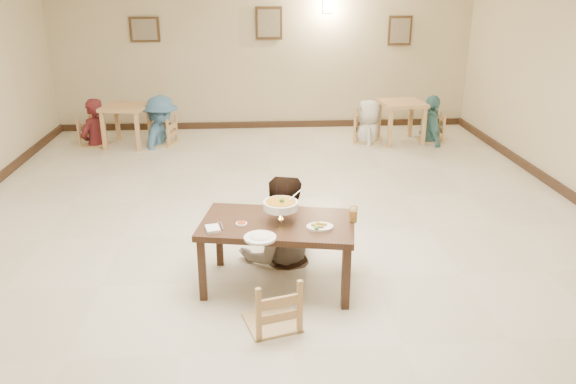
{
  "coord_description": "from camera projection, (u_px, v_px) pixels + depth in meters",
  "views": [
    {
      "loc": [
        -0.3,
        -5.95,
        2.77
      ],
      "look_at": [
        0.06,
        -0.76,
        0.8
      ],
      "focal_mm": 35.0,
      "sensor_mm": 36.0,
      "label": 1
    }
  ],
  "objects": [
    {
      "name": "floor",
      "position": [
        278.0,
        233.0,
        6.55
      ],
      "size": [
        10.0,
        10.0,
        0.0
      ],
      "primitive_type": "plane",
      "color": "beige",
      "rests_on": "ground"
    },
    {
      "name": "wall_back",
      "position": [
        264.0,
        50.0,
        10.68
      ],
      "size": [
        10.0,
        0.0,
        10.0
      ],
      "primitive_type": "plane",
      "rotation": [
        1.57,
        0.0,
        0.0
      ],
      "color": "beige",
      "rests_on": "floor"
    },
    {
      "name": "baseboard_back",
      "position": [
        265.0,
        125.0,
        11.16
      ],
      "size": [
        8.0,
        0.06,
        0.12
      ],
      "primitive_type": "cube",
      "color": "#322014",
      "rests_on": "floor"
    },
    {
      "name": "picture_a",
      "position": [
        145.0,
        29.0,
        10.35
      ],
      "size": [
        0.55,
        0.04,
        0.45
      ],
      "color": "#3D2A17",
      "rests_on": "wall_back"
    },
    {
      "name": "picture_b",
      "position": [
        269.0,
        23.0,
        10.47
      ],
      "size": [
        0.5,
        0.04,
        0.6
      ],
      "color": "#3D2A17",
      "rests_on": "wall_back"
    },
    {
      "name": "picture_c",
      "position": [
        400.0,
        31.0,
        10.68
      ],
      "size": [
        0.45,
        0.04,
        0.55
      ],
      "color": "#3D2A17",
      "rests_on": "wall_back"
    },
    {
      "name": "wall_sconce",
      "position": [
        328.0,
        6.0,
        10.44
      ],
      "size": [
        0.16,
        0.05,
        0.22
      ],
      "primitive_type": "cube",
      "color": "#FFD88C",
      "rests_on": "wall_back"
    },
    {
      "name": "main_table",
      "position": [
        278.0,
        230.0,
        5.23
      ],
      "size": [
        1.54,
        1.04,
        0.66
      ],
      "rotation": [
        0.0,
        0.0,
        -0.18
      ],
      "color": "#3D2518",
      "rests_on": "floor"
    },
    {
      "name": "chair_far",
      "position": [
        283.0,
        215.0,
        5.89
      ],
      "size": [
        0.42,
        0.42,
        0.91
      ],
      "rotation": [
        0.0,
        0.0,
        -0.19
      ],
      "color": "tan",
      "rests_on": "floor"
    },
    {
      "name": "chair_near",
      "position": [
        272.0,
        277.0,
        4.66
      ],
      "size": [
        0.43,
        0.43,
        0.92
      ],
      "rotation": [
        0.0,
        0.0,
        3.42
      ],
      "color": "tan",
      "rests_on": "floor"
    },
    {
      "name": "main_diner",
      "position": [
        280.0,
        176.0,
        5.66
      ],
      "size": [
        0.95,
        0.78,
        1.82
      ],
      "primitive_type": "imported",
      "rotation": [
        0.0,
        0.0,
        3.25
      ],
      "color": "gray",
      "rests_on": "floor"
    },
    {
      "name": "curry_warmer",
      "position": [
        281.0,
        205.0,
        5.13
      ],
      "size": [
        0.36,
        0.32,
        0.29
      ],
      "color": "silver",
      "rests_on": "main_table"
    },
    {
      "name": "rice_plate_far",
      "position": [
        279.0,
        209.0,
        5.46
      ],
      "size": [
        0.27,
        0.27,
        0.06
      ],
      "color": "white",
      "rests_on": "main_table"
    },
    {
      "name": "rice_plate_near",
      "position": [
        260.0,
        237.0,
        4.86
      ],
      "size": [
        0.28,
        0.28,
        0.06
      ],
      "color": "white",
      "rests_on": "main_table"
    },
    {
      "name": "fried_plate",
      "position": [
        320.0,
        226.0,
        5.07
      ],
      "size": [
        0.25,
        0.25,
        0.05
      ],
      "color": "white",
      "rests_on": "main_table"
    },
    {
      "name": "chili_dish",
      "position": [
        241.0,
        224.0,
        5.14
      ],
      "size": [
        0.11,
        0.11,
        0.02
      ],
      "color": "white",
      "rests_on": "main_table"
    },
    {
      "name": "napkin_cutlery",
      "position": [
        213.0,
        229.0,
        5.03
      ],
      "size": [
        0.17,
        0.25,
        0.03
      ],
      "color": "white",
      "rests_on": "main_table"
    },
    {
      "name": "drink_glass",
      "position": [
        353.0,
        215.0,
        5.18
      ],
      "size": [
        0.07,
        0.07,
        0.15
      ],
      "color": "white",
      "rests_on": "main_table"
    },
    {
      "name": "bg_table_left",
      "position": [
        126.0,
        113.0,
        9.77
      ],
      "size": [
        0.84,
        0.84,
        0.72
      ],
      "rotation": [
        0.0,
        0.0,
        -0.18
      ],
      "color": "tan",
      "rests_on": "floor"
    },
    {
      "name": "bg_table_right",
      "position": [
        402.0,
        109.0,
        9.99
      ],
      "size": [
        0.81,
        0.81,
        0.74
      ],
      "rotation": [
        0.0,
        0.0,
        0.1
      ],
      "color": "tan",
      "rests_on": "floor"
    },
    {
      "name": "bg_chair_ll",
      "position": [
        93.0,
        120.0,
        9.83
      ],
      "size": [
        0.43,
        0.43,
        0.92
      ],
      "rotation": [
        0.0,
        0.0,
        1.21
      ],
      "color": "tan",
      "rests_on": "floor"
    },
    {
      "name": "bg_chair_lr",
      "position": [
        161.0,
        119.0,
        9.91
      ],
      "size": [
        0.44,
        0.44,
        0.93
      ],
      "rotation": [
        0.0,
        0.0,
        -1.85
      ],
      "color": "tan",
      "rests_on": "floor"
    },
    {
      "name": "bg_chair_rl",
      "position": [
        369.0,
        113.0,
        10.04
      ],
      "size": [
        0.5,
        0.5,
        1.07
      ],
      "rotation": [
        0.0,
        0.0,
        1.31
      ],
      "color": "tan",
      "rests_on": "floor"
    },
    {
      "name": "bg_chair_rr",
      "position": [
        432.0,
        115.0,
        10.12
      ],
      "size": [
        0.44,
        0.44,
        0.94
      ],
      "rotation": [
        0.0,
        0.0,
        -1.72
      ],
      "color": "tan",
      "rests_on": "floor"
    },
    {
      "name": "bg_diner_a",
      "position": [
        91.0,
        99.0,
        9.69
      ],
      "size": [
        0.66,
        0.73,
        1.68
      ],
      "primitive_type": "imported",
      "rotation": [
        0.0,
        0.0,
        4.18
      ],
      "color": "#54191C",
      "rests_on": "floor"
    },
    {
      "name": "bg_diner_b",
      "position": [
        159.0,
        96.0,
        9.77
      ],
      "size": [
        0.86,
        1.23,
        1.74
      ],
      "primitive_type": "imported",
      "rotation": [
        0.0,
        0.0,
        1.37
      ],
      "color": "teal",
      "rests_on": "floor"
    },
    {
      "name": "bg_diner_c",
      "position": [
        370.0,
        100.0,
        9.96
      ],
      "size": [
        0.58,
        0.8,
        1.52
      ],
      "primitive_type": "imported",
      "rotation": [
        0.0,
        0.0,
        4.58
      ],
      "color": "silver",
      "rests_on": "floor"
    },
    {
      "name": "bg_diner_d",
      "position": [
        433.0,
        95.0,
        9.99
      ],
      "size": [
        0.42,
        0.98,
        1.67
      ],
      "primitive_type": "imported",
      "rotation": [
        0.0,
        0.0,
        1.59
      ],
      "color": "teal",
      "rests_on": "floor"
    }
  ]
}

